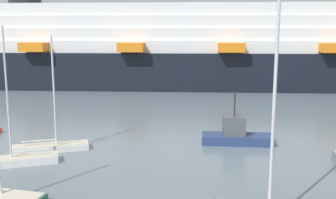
{
  "coord_description": "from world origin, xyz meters",
  "views": [
    {
      "loc": [
        0.58,
        -15.68,
        8.71
      ],
      "look_at": [
        0.0,
        15.73,
        3.14
      ],
      "focal_mm": 41.71,
      "sensor_mm": 36.0,
      "label": 1
    }
  ],
  "objects_px": {
    "sailboat_3": "(18,158)",
    "cruise_ship": "(137,50)",
    "fishing_boat_0": "(236,135)",
    "sailboat_4": "(51,145)"
  },
  "relations": [
    {
      "from": "sailboat_3",
      "to": "cruise_ship",
      "type": "height_order",
      "value": "cruise_ship"
    },
    {
      "from": "sailboat_3",
      "to": "fishing_boat_0",
      "type": "height_order",
      "value": "sailboat_3"
    },
    {
      "from": "sailboat_3",
      "to": "cruise_ship",
      "type": "bearing_deg",
      "value": -114.57
    },
    {
      "from": "sailboat_3",
      "to": "fishing_boat_0",
      "type": "bearing_deg",
      "value": -179.33
    },
    {
      "from": "sailboat_3",
      "to": "sailboat_4",
      "type": "distance_m",
      "value": 3.22
    },
    {
      "from": "sailboat_3",
      "to": "sailboat_4",
      "type": "height_order",
      "value": "sailboat_3"
    },
    {
      "from": "sailboat_4",
      "to": "fishing_boat_0",
      "type": "xyz_separation_m",
      "value": [
        13.9,
        2.17,
        0.31
      ]
    },
    {
      "from": "sailboat_3",
      "to": "sailboat_4",
      "type": "relative_size",
      "value": 1.07
    },
    {
      "from": "sailboat_4",
      "to": "cruise_ship",
      "type": "relative_size",
      "value": 0.08
    },
    {
      "from": "sailboat_4",
      "to": "sailboat_3",
      "type": "bearing_deg",
      "value": -129.29
    }
  ]
}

